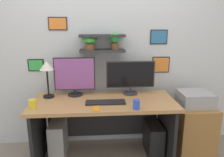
{
  "coord_description": "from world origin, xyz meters",
  "views": [
    {
      "loc": [
        -0.07,
        -2.3,
        1.61
      ],
      "look_at": [
        0.1,
        0.05,
        1.0
      ],
      "focal_mm": 33.97,
      "sensor_mm": 36.0,
      "label": 1
    }
  ],
  "objects_px": {
    "cell_phone": "(96,109)",
    "coffee_mug": "(33,104)",
    "monitor_left": "(75,76)",
    "desk_lamp": "(47,70)",
    "printer": "(195,99)",
    "computer_tower_right": "(153,138)",
    "monitor_right": "(131,76)",
    "desk": "(104,115)",
    "drawer_cabinet": "(192,129)",
    "computer_mouse": "(136,101)",
    "computer_tower_left": "(59,138)",
    "pen_cup": "(136,105)",
    "keyboard": "(105,102)"
  },
  "relations": [
    {
      "from": "cell_phone",
      "to": "computer_tower_left",
      "type": "distance_m",
      "value": 0.79
    },
    {
      "from": "computer_mouse",
      "to": "computer_tower_right",
      "type": "distance_m",
      "value": 0.65
    },
    {
      "from": "monitor_left",
      "to": "computer_tower_left",
      "type": "xyz_separation_m",
      "value": [
        -0.22,
        -0.12,
        -0.77
      ]
    },
    {
      "from": "cell_phone",
      "to": "drawer_cabinet",
      "type": "relative_size",
      "value": 0.22
    },
    {
      "from": "desk",
      "to": "computer_tower_right",
      "type": "bearing_deg",
      "value": 0.79
    },
    {
      "from": "cell_phone",
      "to": "pen_cup",
      "type": "distance_m",
      "value": 0.42
    },
    {
      "from": "cell_phone",
      "to": "coffee_mug",
      "type": "distance_m",
      "value": 0.67
    },
    {
      "from": "monitor_right",
      "to": "desk_lamp",
      "type": "bearing_deg",
      "value": -176.79
    },
    {
      "from": "monitor_left",
      "to": "pen_cup",
      "type": "height_order",
      "value": "monitor_left"
    },
    {
      "from": "desk",
      "to": "computer_mouse",
      "type": "bearing_deg",
      "value": -23.75
    },
    {
      "from": "drawer_cabinet",
      "to": "computer_tower_left",
      "type": "distance_m",
      "value": 1.68
    },
    {
      "from": "drawer_cabinet",
      "to": "computer_tower_right",
      "type": "distance_m",
      "value": 0.5
    },
    {
      "from": "cell_phone",
      "to": "coffee_mug",
      "type": "relative_size",
      "value": 1.56
    },
    {
      "from": "printer",
      "to": "computer_tower_right",
      "type": "bearing_deg",
      "value": 178.01
    },
    {
      "from": "desk_lamp",
      "to": "coffee_mug",
      "type": "relative_size",
      "value": 4.87
    },
    {
      "from": "drawer_cabinet",
      "to": "computer_mouse",
      "type": "bearing_deg",
      "value": -168.78
    },
    {
      "from": "coffee_mug",
      "to": "printer",
      "type": "bearing_deg",
      "value": 6.47
    },
    {
      "from": "monitor_right",
      "to": "computer_tower_left",
      "type": "distance_m",
      "value": 1.18
    },
    {
      "from": "cell_phone",
      "to": "coffee_mug",
      "type": "bearing_deg",
      "value": 167.7
    },
    {
      "from": "desk",
      "to": "desk_lamp",
      "type": "height_order",
      "value": "desk_lamp"
    },
    {
      "from": "desk",
      "to": "computer_mouse",
      "type": "height_order",
      "value": "computer_mouse"
    },
    {
      "from": "computer_mouse",
      "to": "computer_tower_left",
      "type": "bearing_deg",
      "value": 167.63
    },
    {
      "from": "monitor_right",
      "to": "desk",
      "type": "bearing_deg",
      "value": -154.6
    },
    {
      "from": "monitor_left",
      "to": "computer_tower_left",
      "type": "bearing_deg",
      "value": -151.85
    },
    {
      "from": "desk_lamp",
      "to": "computer_tower_left",
      "type": "bearing_deg",
      "value": -34.17
    },
    {
      "from": "monitor_left",
      "to": "pen_cup",
      "type": "bearing_deg",
      "value": -36.76
    },
    {
      "from": "printer",
      "to": "computer_tower_right",
      "type": "xyz_separation_m",
      "value": [
        -0.49,
        0.02,
        -0.52
      ]
    },
    {
      "from": "computer_mouse",
      "to": "computer_tower_right",
      "type": "height_order",
      "value": "computer_mouse"
    },
    {
      "from": "printer",
      "to": "drawer_cabinet",
      "type": "bearing_deg",
      "value": 0.0
    },
    {
      "from": "computer_tower_right",
      "to": "desk",
      "type": "bearing_deg",
      "value": -179.21
    },
    {
      "from": "desk_lamp",
      "to": "cell_phone",
      "type": "xyz_separation_m",
      "value": [
        0.57,
        -0.41,
        -0.33
      ]
    },
    {
      "from": "desk",
      "to": "drawer_cabinet",
      "type": "relative_size",
      "value": 2.58
    },
    {
      "from": "drawer_cabinet",
      "to": "printer",
      "type": "bearing_deg",
      "value": 0.0
    },
    {
      "from": "desk_lamp",
      "to": "pen_cup",
      "type": "height_order",
      "value": "desk_lamp"
    },
    {
      "from": "desk",
      "to": "desk_lamp",
      "type": "xyz_separation_m",
      "value": [
        -0.65,
        0.11,
        0.55
      ]
    },
    {
      "from": "desk",
      "to": "keyboard",
      "type": "relative_size",
      "value": 3.74
    },
    {
      "from": "monitor_right",
      "to": "printer",
      "type": "relative_size",
      "value": 1.58
    },
    {
      "from": "desk",
      "to": "keyboard",
      "type": "bearing_deg",
      "value": -83.26
    },
    {
      "from": "monitor_right",
      "to": "desk_lamp",
      "type": "xyz_separation_m",
      "value": [
        -1.0,
        -0.06,
        0.11
      ]
    },
    {
      "from": "desk",
      "to": "desk_lamp",
      "type": "relative_size",
      "value": 3.75
    },
    {
      "from": "monitor_left",
      "to": "desk_lamp",
      "type": "distance_m",
      "value": 0.33
    },
    {
      "from": "pen_cup",
      "to": "computer_tower_left",
      "type": "xyz_separation_m",
      "value": [
        -0.89,
        0.38,
        -0.57
      ]
    },
    {
      "from": "printer",
      "to": "computer_tower_right",
      "type": "distance_m",
      "value": 0.72
    },
    {
      "from": "printer",
      "to": "desk_lamp",
      "type": "bearing_deg",
      "value": 176.28
    },
    {
      "from": "monitor_right",
      "to": "pen_cup",
      "type": "relative_size",
      "value": 5.99
    },
    {
      "from": "monitor_left",
      "to": "desk_lamp",
      "type": "height_order",
      "value": "monitor_left"
    },
    {
      "from": "coffee_mug",
      "to": "computer_tower_left",
      "type": "xyz_separation_m",
      "value": [
        0.19,
        0.26,
        -0.57
      ]
    },
    {
      "from": "monitor_right",
      "to": "computer_tower_left",
      "type": "xyz_separation_m",
      "value": [
        -0.9,
        -0.12,
        -0.75
      ]
    },
    {
      "from": "cell_phone",
      "to": "pen_cup",
      "type": "relative_size",
      "value": 1.4
    },
    {
      "from": "coffee_mug",
      "to": "computer_tower_right",
      "type": "height_order",
      "value": "coffee_mug"
    }
  ]
}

